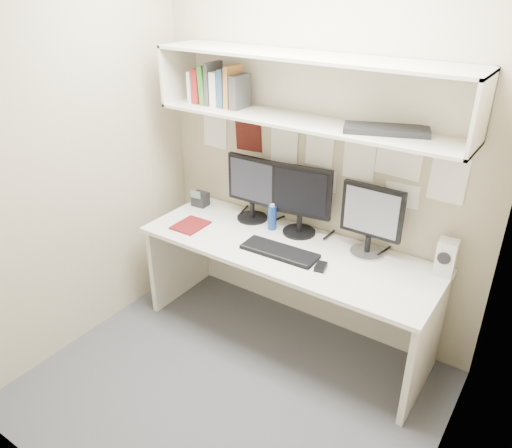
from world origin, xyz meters
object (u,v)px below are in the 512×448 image
Objects in this scene: monitor_right at (371,218)px; keyboard at (280,252)px; monitor_left at (253,186)px; speaker at (446,257)px; desk at (286,292)px; monitor_center at (301,198)px; desk_phone at (200,199)px; maroon_notebook at (191,225)px.

monitor_right reaches higher than keyboard.
speaker is (1.37, 0.03, -0.15)m from monitor_left.
keyboard is (0.00, -0.10, 0.38)m from desk.
monitor_center reaches higher than desk_phone.
desk_phone is (-0.46, -0.04, -0.20)m from monitor_left.
monitor_center reaches higher than monitor_left.
speaker reaches higher than keyboard.
keyboard is at bearing -87.68° from desk.
monitor_right is at bearing -1.77° from desk_phone.
desk is 0.78m from monitor_left.
monitor_left reaches higher than maroon_notebook.
maroon_notebook is (-1.66, -0.38, -0.10)m from speaker.
monitor_center is at bearing 94.62° from keyboard.
desk is at bearing -90.74° from monitor_center.
monitor_right is 3.34× the size of desk_phone.
keyboard is at bearing -92.71° from monitor_center.
speaker is (0.94, 0.25, 0.47)m from desk.
monitor_center is at bearing -0.54° from monitor_left.
monitor_right is 0.92× the size of keyboard.
monitor_right is at bearing 178.24° from speaker.
desk is at bearing -170.30° from speaker.
desk_phone is (-0.89, 0.28, 0.04)m from keyboard.
speaker is at bearing 18.51° from keyboard.
keyboard is at bearing 1.27° from maroon_notebook.
monitor_right reaches higher than desk_phone.
keyboard is at bearing -21.00° from desk_phone.
keyboard is 0.73m from maroon_notebook.
speaker is (0.94, 0.35, 0.10)m from keyboard.
monitor_right is 2.10× the size of speaker.
speaker is 1.83m from desk_phone.
keyboard is at bearing -37.43° from monitor_left.
monitor_right is 1.26m from maroon_notebook.
maroon_notebook is at bearing -65.14° from desk_phone.
keyboard is 3.64× the size of desk_phone.
monitor_center reaches higher than speaker.
monitor_right is (0.50, 0.00, -0.01)m from monitor_center.
monitor_right reaches higher than maroon_notebook.
monitor_left is at bearing 141.18° from keyboard.
monitor_left is 1.37m from speaker.
maroon_notebook is 0.36m from desk_phone.
monitor_center is 1.05× the size of monitor_right.
speaker is (0.47, 0.03, -0.14)m from monitor_right.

